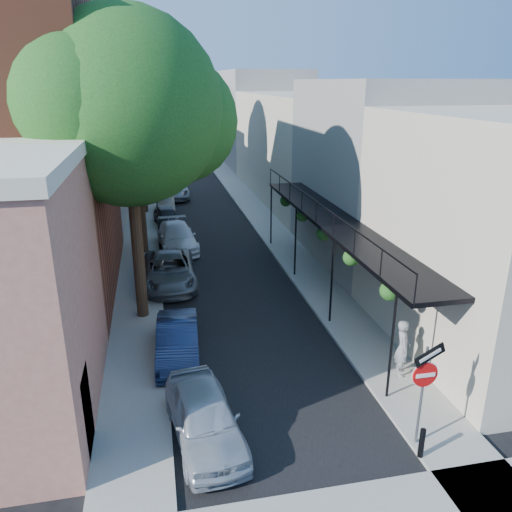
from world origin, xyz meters
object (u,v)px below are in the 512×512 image
sign_post (425,379)px  parked_car_f (166,204)px  parked_car_c (170,271)px  parked_car_a (204,417)px  oak_far (143,91)px  parked_car_g (174,189)px  oak_mid (142,120)px  oak_near (139,112)px  parked_car_b (178,341)px  bollard (422,443)px  parked_car_e (167,217)px  pedestrian (402,348)px  parked_car_d (177,237)px

sign_post → parked_car_f: 26.65m
parked_car_c → parked_car_a: bearing=-87.5°
oak_far → sign_post: bearing=-76.1°
parked_car_f → parked_car_a: bearing=-90.1°
parked_car_g → oak_mid: bearing=-96.8°
oak_near → parked_car_g: bearing=85.0°
oak_near → parked_car_b: size_ratio=2.92×
parked_car_a → parked_car_c: 10.89m
parked_car_c → oak_near: bearing=-104.3°
bollard → oak_near: bearing=123.1°
bollard → parked_car_g: 31.36m
oak_mid → oak_far: (0.06, 9.04, 1.20)m
oak_near → parked_car_c: (0.77, 2.97, -7.19)m
parked_car_g → parked_car_c: bearing=-92.1°
sign_post → bollard: size_ratio=3.74×
parked_car_e → parked_car_g: size_ratio=0.73×
oak_near → oak_mid: bearing=90.4°
oak_mid → pedestrian: oak_mid is taller
oak_far → parked_car_f: oak_far is taller
oak_far → parked_car_b: 22.00m
parked_car_c → oak_mid: bearing=99.5°
parked_car_d → pedestrian: bearing=-70.9°
parked_car_a → oak_mid: bearing=87.6°
sign_post → pedestrian: (1.07, 3.04, -0.98)m
parked_car_d → parked_car_f: bearing=88.1°
bollard → parked_car_g: (-4.51, 31.03, 0.18)m
bollard → oak_far: bearing=103.4°
oak_near → oak_mid: (-0.05, 7.97, -0.82)m
oak_near → parked_car_a: 10.76m
oak_far → parked_car_e: oak_far is taller
parked_car_g → sign_post: bearing=-80.0°
oak_near → oak_far: size_ratio=0.96×
sign_post → parked_car_c: bearing=115.2°
pedestrian → parked_car_c: bearing=54.4°
parked_car_a → parked_car_d: (0.18, 16.06, -0.00)m
pedestrian → parked_car_d: bearing=41.2°
sign_post → parked_car_e: bearing=103.9°
pedestrian → parked_car_g: bearing=29.7°
parked_car_b → parked_car_c: bearing=93.2°
bollard → parked_car_e: parked_car_e is taller
oak_near → parked_car_a: size_ratio=2.80×
bollard → oak_mid: (-6.42, 17.73, 6.54)m
bollard → parked_car_b: size_ratio=0.20×
parked_car_b → parked_car_g: size_ratio=0.78×
parked_car_g → oak_far: bearing=-112.0°
parked_car_d → pedestrian: pedestrian is taller
parked_car_f → bollard: bearing=-79.2°
sign_post → parked_car_f: sign_post is taller
parked_car_b → oak_far: bearing=95.3°
oak_mid → parked_car_b: bearing=-86.0°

